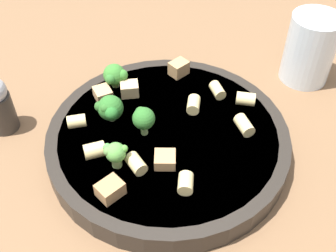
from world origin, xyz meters
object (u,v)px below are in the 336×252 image
object	(u,v)px
chicken_chunk_3	(103,94)
drinking_glass	(308,52)
chicken_chunk_4	(179,68)
broccoli_floret_1	(143,118)
rigatoni_7	(193,105)
rigatoni_2	(136,164)
rigatoni_5	(186,183)
broccoli_floret_2	(115,75)
chicken_chunk_1	(132,88)
rigatoni_0	(217,90)
rigatoni_6	(77,121)
chicken_chunk_0	(110,189)
pasta_bowl	(168,139)
rigatoni_4	(95,150)
chicken_chunk_2	(165,159)
broccoli_floret_0	(110,109)
rigatoni_3	(246,99)
broccoli_floret_3	(115,153)
rigatoni_1	(244,125)

from	to	relation	value
chicken_chunk_3	drinking_glass	bearing A→B (deg)	-19.04
chicken_chunk_4	broccoli_floret_1	bearing A→B (deg)	-146.70
rigatoni_7	chicken_chunk_4	size ratio (longest dim) A/B	0.97
rigatoni_2	rigatoni_5	bearing A→B (deg)	-62.21
broccoli_floret_2	chicken_chunk_1	xyz separation A→B (m)	(0.01, -0.02, -0.01)
rigatoni_2	rigatoni_0	bearing A→B (deg)	15.81
rigatoni_2	drinking_glass	distance (m)	0.31
rigatoni_2	drinking_glass	bearing A→B (deg)	5.14
broccoli_floret_1	rigatoni_6	distance (m)	0.08
chicken_chunk_0	chicken_chunk_4	xyz separation A→B (m)	(0.18, 0.12, 0.00)
rigatoni_0	chicken_chunk_1	distance (m)	0.11
chicken_chunk_0	drinking_glass	xyz separation A→B (m)	(0.35, 0.04, 0.00)
pasta_bowl	rigatoni_4	world-z (taller)	rigatoni_4
chicken_chunk_2	broccoli_floret_0	bearing A→B (deg)	98.25
rigatoni_2	rigatoni_4	size ratio (longest dim) A/B	1.04
broccoli_floret_0	chicken_chunk_4	size ratio (longest dim) A/B	1.45
pasta_bowl	chicken_chunk_0	bearing A→B (deg)	-159.09
broccoli_floret_2	rigatoni_4	bearing A→B (deg)	-131.51
broccoli_floret_2	rigatoni_5	distance (m)	0.19
rigatoni_0	chicken_chunk_2	xyz separation A→B (m)	(-0.12, -0.06, -0.00)
rigatoni_3	drinking_glass	world-z (taller)	drinking_glass
broccoli_floret_3	drinking_glass	distance (m)	0.32
rigatoni_4	rigatoni_6	size ratio (longest dim) A/B	1.07
rigatoni_4	rigatoni_6	bearing A→B (deg)	84.39
broccoli_floret_2	chicken_chunk_4	xyz separation A→B (m)	(0.09, -0.03, -0.01)
pasta_bowl	drinking_glass	bearing A→B (deg)	0.54
broccoli_floret_3	chicken_chunk_1	distance (m)	0.12
rigatoni_7	drinking_glass	world-z (taller)	drinking_glass
rigatoni_5	chicken_chunk_4	bearing A→B (deg)	55.32
rigatoni_2	chicken_chunk_1	world-z (taller)	chicken_chunk_1
chicken_chunk_2	rigatoni_0	bearing A→B (deg)	24.34
rigatoni_3	rigatoni_7	world-z (taller)	same
rigatoni_3	chicken_chunk_0	distance (m)	0.21
broccoli_floret_1	drinking_glass	bearing A→B (deg)	-2.90
chicken_chunk_0	broccoli_floret_1	bearing A→B (deg)	35.16
chicken_chunk_0	rigatoni_1	bearing A→B (deg)	-3.71
rigatoni_4	chicken_chunk_1	bearing A→B (deg)	36.45
broccoli_floret_0	rigatoni_0	world-z (taller)	broccoli_floret_0
rigatoni_5	rigatoni_2	bearing A→B (deg)	117.79
broccoli_floret_0	chicken_chunk_0	size ratio (longest dim) A/B	1.34
chicken_chunk_2	chicken_chunk_3	size ratio (longest dim) A/B	1.00
rigatoni_4	rigatoni_7	distance (m)	0.14
broccoli_floret_1	rigatoni_0	distance (m)	0.12
rigatoni_4	drinking_glass	xyz separation A→B (m)	(0.34, -0.02, 0.00)
broccoli_floret_3	rigatoni_5	size ratio (longest dim) A/B	1.48
rigatoni_4	chicken_chunk_3	world-z (taller)	rigatoni_4
pasta_bowl	rigatoni_7	world-z (taller)	rigatoni_7
chicken_chunk_2	pasta_bowl	bearing A→B (deg)	50.33
rigatoni_7	chicken_chunk_2	xyz separation A→B (m)	(-0.08, -0.05, -0.00)
broccoli_floret_2	rigatoni_6	bearing A→B (deg)	-154.04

